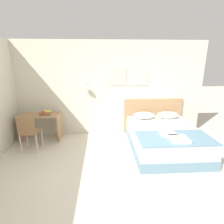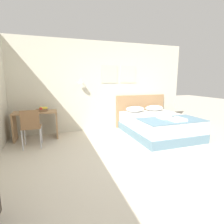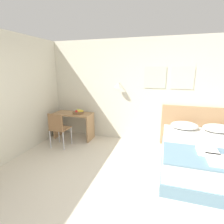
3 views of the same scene
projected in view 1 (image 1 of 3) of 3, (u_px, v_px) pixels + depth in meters
name	position (u px, v px, depth m)	size (l,w,h in m)	color
ground_plane	(108.00, 195.00, 2.86)	(24.00, 24.00, 0.00)	beige
wall_back	(105.00, 89.00, 4.99)	(5.70, 0.31, 2.65)	beige
bed	(164.00, 138.00, 4.31)	(1.61, 2.04, 0.54)	#66899E
headboard	(153.00, 116.00, 5.24)	(1.73, 0.06, 1.04)	#A87F56
pillow_left	(144.00, 115.00, 4.91)	(0.60, 0.42, 0.18)	white
pillow_right	(168.00, 115.00, 4.95)	(0.60, 0.42, 0.18)	white
throw_blanket	(175.00, 138.00, 3.66)	(1.56, 0.81, 0.02)	#66899E
folded_towel_near_foot	(168.00, 133.00, 3.78)	(0.31, 0.30, 0.06)	white
folded_towel_mid_bed	(179.00, 139.00, 3.51)	(0.35, 0.35, 0.06)	white
desk	(40.00, 122.00, 4.75)	(1.06, 0.49, 0.73)	#A87F56
desk_chair	(29.00, 131.00, 4.10)	(0.41, 0.41, 0.89)	#8E6642
fruit_bowl	(45.00, 113.00, 4.67)	(0.32, 0.30, 0.12)	brown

